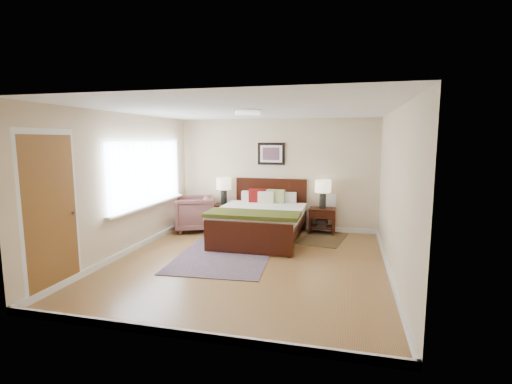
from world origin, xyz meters
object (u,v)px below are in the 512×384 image
bed (261,214)px  rug_persian (225,255)px  lamp_right (323,189)px  armchair (194,213)px  nightstand_left (224,210)px  lamp_left (224,186)px  nightstand_right (322,218)px

bed → rug_persian: bed is taller
lamp_right → armchair: lamp_right is taller
nightstand_left → lamp_left: 0.55m
nightstand_left → lamp_right: (2.25, 0.02, 0.56)m
lamp_left → nightstand_right: bearing=-0.3°
lamp_left → lamp_right: size_ratio=1.00×
armchair → rug_persian: 2.07m
nightstand_right → lamp_left: 2.34m
nightstand_right → armchair: 2.86m
nightstand_left → nightstand_right: 2.26m
nightstand_left → rug_persian: 2.15m
rug_persian → armchair: bearing=124.5°
nightstand_right → armchair: (-2.83, -0.41, 0.05)m
bed → lamp_right: (1.19, 0.81, 0.46)m
armchair → nightstand_left: bearing=101.9°
lamp_left → armchair: (-0.57, -0.42, -0.59)m
bed → nightstand_left: size_ratio=3.86×
bed → armchair: 1.69m
lamp_left → lamp_right: lamp_right is taller
lamp_left → armchair: 0.92m
nightstand_left → lamp_left: bearing=90.0°
nightstand_right → rug_persian: size_ratio=0.25×
bed → armchair: size_ratio=2.48×
bed → nightstand_right: size_ratio=3.77×
bed → lamp_left: (-1.07, 0.81, 0.45)m
nightstand_left → lamp_left: size_ratio=0.90×
nightstand_right → armchair: size_ratio=0.66×
lamp_right → nightstand_right: bearing=-90.0°
bed → nightstand_left: bed is taller
lamp_left → rug_persian: bearing=-71.2°
bed → armchair: bearing=166.6°
nightstand_left → bed: bearing=-36.6°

